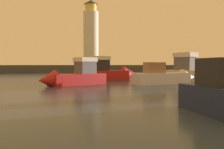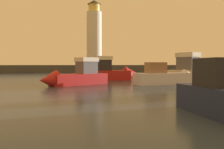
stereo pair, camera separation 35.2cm
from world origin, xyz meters
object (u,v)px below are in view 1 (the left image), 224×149
(lighthouse, at_px, (91,34))
(motorboat_4, at_px, (168,77))
(motorboat_1, at_px, (73,76))
(motorboat_5, at_px, (196,72))
(motorboat_3, at_px, (111,73))

(lighthouse, height_order, motorboat_4, lighthouse)
(motorboat_1, distance_m, motorboat_5, 17.14)
(lighthouse, xyz_separation_m, motorboat_4, (-1.05, -43.44, -9.91))
(lighthouse, distance_m, motorboat_3, 36.41)
(lighthouse, xyz_separation_m, motorboat_3, (-5.01, -34.74, -9.68))
(lighthouse, distance_m, motorboat_4, 44.56)
(lighthouse, distance_m, motorboat_5, 41.16)
(motorboat_1, relative_size, motorboat_5, 0.86)
(motorboat_1, bearing_deg, motorboat_5, 6.83)
(motorboat_3, distance_m, motorboat_5, 11.63)
(lighthouse, height_order, motorboat_1, lighthouse)
(motorboat_1, height_order, motorboat_3, motorboat_3)
(motorboat_1, relative_size, motorboat_4, 0.98)
(motorboat_3, height_order, motorboat_4, motorboat_3)
(motorboat_1, xyz_separation_m, motorboat_5, (17.02, 2.04, 0.23))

